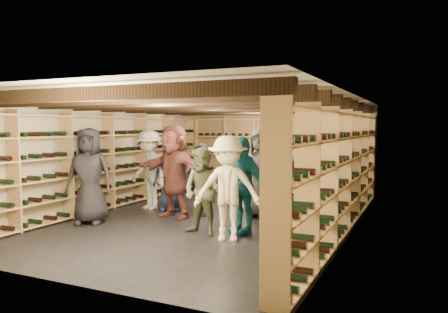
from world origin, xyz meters
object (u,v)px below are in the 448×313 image
at_px(crate_stack_right, 259,198).
at_px(person_0, 89,176).
at_px(person_5, 174,171).
at_px(person_8, 286,179).
at_px(crate_stack_left, 252,194).
at_px(person_7, 274,187).
at_px(person_6, 172,173).
at_px(person_12, 261,173).
at_px(crate_loose, 263,194).
at_px(person_4, 242,185).
at_px(person_9, 149,170).
at_px(person_2, 203,191).
at_px(person_3, 228,188).
at_px(person_1, 201,180).

height_order(crate_stack_right, person_0, person_0).
distance_m(person_5, person_8, 2.31).
bearing_deg(crate_stack_left, person_7, -59.85).
relative_size(person_0, person_6, 1.10).
bearing_deg(crate_stack_left, person_12, -57.70).
height_order(crate_loose, person_4, person_4).
relative_size(person_0, person_9, 1.03).
distance_m(person_2, person_6, 2.31).
relative_size(crate_stack_left, person_3, 0.40).
height_order(person_2, person_9, person_9).
bearing_deg(person_6, crate_stack_right, 15.82).
distance_m(crate_loose, person_5, 3.32).
relative_size(crate_loose, person_1, 0.33).
relative_size(person_0, person_12, 1.01).
xyz_separation_m(crate_stack_right, person_6, (-1.71, -0.90, 0.58)).
height_order(crate_stack_right, person_5, person_5).
height_order(person_0, person_5, person_5).
xyz_separation_m(person_6, person_8, (2.45, 0.50, -0.06)).
relative_size(person_5, person_7, 1.16).
relative_size(person_1, person_9, 0.85).
relative_size(crate_stack_left, person_4, 0.40).
bearing_deg(person_12, person_2, -107.42).
bearing_deg(person_1, person_0, -118.08).
distance_m(person_1, person_6, 0.89).
relative_size(person_6, person_9, 0.94).
height_order(person_7, person_12, person_12).
xyz_separation_m(person_0, person_12, (2.76, 1.92, -0.01)).
distance_m(crate_stack_left, person_3, 2.81).
distance_m(person_5, person_12, 1.77).
bearing_deg(person_1, person_4, -19.07).
xyz_separation_m(crate_stack_right, person_1, (-0.85, -1.15, 0.50)).
height_order(person_2, person_5, person_5).
distance_m(crate_loose, person_8, 2.41).
bearing_deg(person_5, person_6, 142.07).
bearing_deg(crate_stack_right, person_2, -91.85).
distance_m(crate_stack_right, person_8, 0.99).
bearing_deg(crate_stack_right, person_3, -80.38).
bearing_deg(person_7, crate_loose, 107.70).
distance_m(crate_stack_right, person_2, 2.59).
relative_size(person_6, person_8, 1.08).
bearing_deg(person_5, person_7, 5.37).
relative_size(person_1, person_8, 0.98).
bearing_deg(person_7, person_4, -170.38).
bearing_deg(person_4, person_1, 167.48).
xyz_separation_m(person_5, person_8, (2.01, 1.13, -0.18)).
bearing_deg(crate_stack_left, person_6, -149.77).
height_order(person_1, person_6, person_6).
bearing_deg(crate_stack_right, crate_loose, 106.63).
bearing_deg(person_7, person_3, -133.46).
relative_size(crate_stack_right, crate_loose, 1.06).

